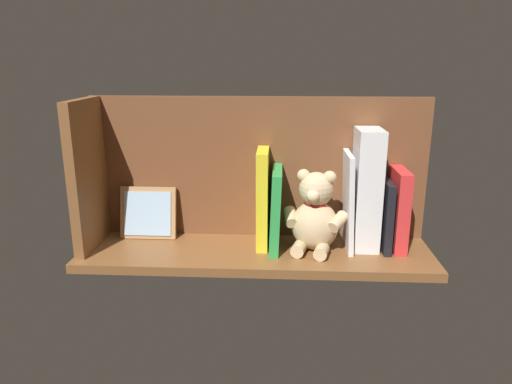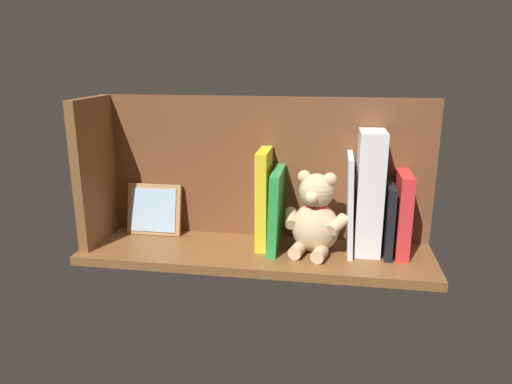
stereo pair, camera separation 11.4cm
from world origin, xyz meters
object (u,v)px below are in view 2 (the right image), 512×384
dictionary_thick_white (369,193)px  teddy_bear (315,217)px  book_0 (402,214)px  picture_frame_leaning (154,209)px

dictionary_thick_white → teddy_bear: (12.58, 2.78, -5.99)cm
book_0 → teddy_bear: size_ratio=0.99×
book_0 → picture_frame_leaning: bearing=-3.3°
book_0 → teddy_bear: 20.68cm
book_0 → picture_frame_leaning: 63.89cm
teddy_bear → picture_frame_leaning: bearing=6.5°
book_0 → teddy_bear: (20.51, 2.34, -1.13)cm
dictionary_thick_white → teddy_bear: size_ratio=1.47×
picture_frame_leaning → book_0: bearing=176.7°
book_0 → picture_frame_leaning: size_ratio=1.36×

